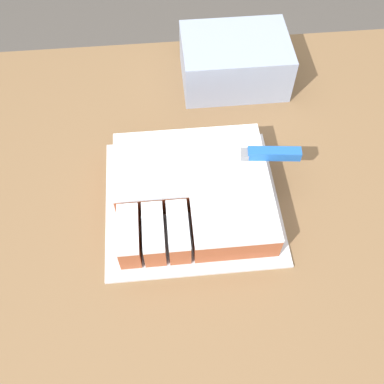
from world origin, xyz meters
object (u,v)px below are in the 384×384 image
cake_board (192,201)px  knife (257,154)px  cake (194,190)px  storage_box (235,61)px

cake_board → knife: bearing=21.2°
cake → knife: 0.15m
cake_board → knife: knife is taller
cake_board → storage_box: (0.14, 0.36, 0.06)m
cake_board → storage_box: bearing=68.9°
cake_board → storage_box: storage_box is taller
knife → storage_box: 0.31m
cake → storage_box: 0.38m
knife → cake_board: bearing=27.4°
cake_board → knife: (0.14, 0.05, 0.08)m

